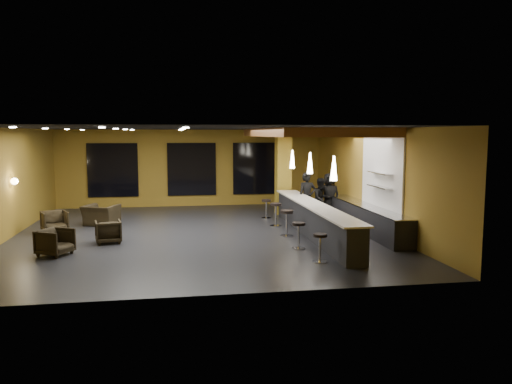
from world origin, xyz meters
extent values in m
cube|color=black|center=(0.00, 0.00, -0.05)|extent=(12.00, 13.00, 0.10)
cube|color=black|center=(0.00, 0.00, 3.55)|extent=(12.00, 13.00, 0.10)
cube|color=olive|center=(0.00, 6.55, 1.75)|extent=(12.00, 0.10, 3.50)
cube|color=olive|center=(0.00, -6.55, 1.75)|extent=(12.00, 0.10, 3.50)
cube|color=olive|center=(-6.05, 0.00, 1.75)|extent=(0.10, 13.00, 3.50)
cube|color=olive|center=(6.05, 0.00, 1.75)|extent=(0.10, 13.00, 3.50)
cube|color=brown|center=(4.00, 1.00, 3.36)|extent=(3.60, 8.00, 0.28)
cube|color=black|center=(-3.50, 6.44, 1.70)|extent=(2.20, 0.06, 2.40)
cube|color=black|center=(0.00, 6.44, 1.70)|extent=(2.20, 0.06, 2.40)
cube|color=black|center=(3.00, 6.44, 1.70)|extent=(2.20, 0.06, 2.40)
cube|color=white|center=(5.96, -1.00, 2.00)|extent=(0.06, 3.20, 2.40)
cube|color=black|center=(3.65, -1.00, 0.50)|extent=(0.60, 8.00, 1.00)
cube|color=silver|center=(3.65, -1.00, 1.02)|extent=(0.78, 8.10, 0.05)
cube|color=black|center=(5.65, -0.50, 0.43)|extent=(0.70, 6.00, 0.86)
cube|color=silver|center=(5.65, -0.50, 0.89)|extent=(0.72, 6.00, 0.03)
cube|color=silver|center=(5.82, -1.20, 1.60)|extent=(0.30, 1.50, 0.03)
cube|color=silver|center=(5.82, -1.20, 2.05)|extent=(0.30, 1.50, 0.03)
cube|color=olive|center=(3.65, 3.60, 1.75)|extent=(0.60, 0.60, 3.50)
sphere|color=#FFE5B2|center=(-5.88, 0.50, 1.80)|extent=(0.22, 0.22, 0.22)
cone|color=white|center=(3.65, -3.00, 2.35)|extent=(0.20, 0.20, 0.70)
cone|color=white|center=(3.65, -0.50, 2.35)|extent=(0.20, 0.20, 0.70)
cone|color=white|center=(3.65, 2.00, 2.35)|extent=(0.20, 0.20, 0.70)
imported|color=black|center=(4.15, 1.62, 0.93)|extent=(0.69, 0.47, 1.86)
imported|color=black|center=(4.83, 2.03, 0.80)|extent=(0.92, 0.80, 1.61)
imported|color=black|center=(5.24, 2.32, 0.89)|extent=(0.88, 0.59, 1.78)
imported|color=black|center=(-4.06, -2.38, 0.37)|extent=(1.08, 1.07, 0.73)
imported|color=black|center=(-2.82, -1.00, 0.35)|extent=(0.88, 0.89, 0.70)
imported|color=black|center=(-4.81, 0.96, 0.37)|extent=(1.04, 1.05, 0.73)
imported|color=black|center=(-3.46, 2.10, 0.37)|extent=(1.44, 1.36, 0.74)
cylinder|color=silver|center=(2.89, -4.29, 0.01)|extent=(0.38, 0.38, 0.03)
cylinder|color=silver|center=(2.89, -4.29, 0.35)|extent=(0.07, 0.07, 0.67)
cylinder|color=black|center=(2.89, -4.29, 0.71)|extent=(0.36, 0.36, 0.08)
cylinder|color=silver|center=(2.72, -2.73, 0.01)|extent=(0.39, 0.39, 0.03)
cylinder|color=silver|center=(2.72, -2.73, 0.36)|extent=(0.07, 0.07, 0.69)
cylinder|color=black|center=(2.72, -2.73, 0.74)|extent=(0.37, 0.37, 0.08)
cylinder|color=silver|center=(2.77, -0.95, 0.02)|extent=(0.43, 0.43, 0.03)
cylinder|color=silver|center=(2.77, -0.95, 0.40)|extent=(0.08, 0.08, 0.76)
cylinder|color=black|center=(2.77, -0.95, 0.81)|extent=(0.41, 0.41, 0.09)
cylinder|color=silver|center=(2.78, 0.85, 0.02)|extent=(0.43, 0.43, 0.03)
cylinder|color=silver|center=(2.78, 0.85, 0.39)|extent=(0.07, 0.07, 0.75)
cylinder|color=black|center=(2.78, 0.85, 0.80)|extent=(0.40, 0.40, 0.09)
cylinder|color=silver|center=(2.75, 2.55, 0.01)|extent=(0.38, 0.38, 0.03)
cylinder|color=silver|center=(2.75, 2.55, 0.35)|extent=(0.07, 0.07, 0.66)
cylinder|color=black|center=(2.75, 2.55, 0.71)|extent=(0.36, 0.36, 0.08)
camera|label=1|loc=(-0.81, -16.50, 3.33)|focal=35.00mm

